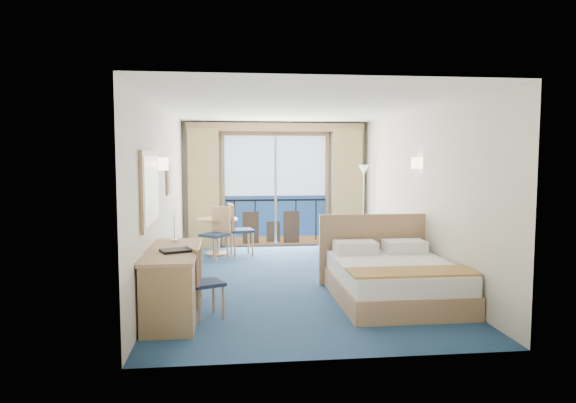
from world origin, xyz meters
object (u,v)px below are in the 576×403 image
object	(u,v)px
table_chair_a	(237,226)
desk	(169,289)
floor_lamp	(364,186)
armchair	(364,239)
desk_chair	(201,278)
round_table	(217,227)
nightstand	(400,259)
table_chair_b	(217,230)
bed	(393,278)

from	to	relation	value
table_chair_a	desk	bearing A→B (deg)	157.75
floor_lamp	desk	xyz separation A→B (m)	(-3.48, -4.64, -0.89)
armchair	desk_chair	distance (m)	4.33
desk_chair	round_table	distance (m)	4.07
floor_lamp	desk_chair	bearing A→B (deg)	-126.11
floor_lamp	table_chair_a	xyz separation A→B (m)	(-2.65, -0.37, -0.77)
nightstand	floor_lamp	xyz separation A→B (m)	(0.02, 2.44, 1.07)
round_table	table_chair_a	distance (m)	0.42
desk_chair	round_table	world-z (taller)	desk_chair
nightstand	table_chair_b	size ratio (longest dim) A/B	0.56
armchair	nightstand	bearing A→B (deg)	78.74
desk_chair	table_chair_b	world-z (taller)	table_chair_b
table_chair_a	table_chair_b	size ratio (longest dim) A/B	1.03
bed	armchair	distance (m)	2.75
round_table	armchair	bearing A→B (deg)	-16.76
armchair	round_table	bearing A→B (deg)	-38.21
table_chair_b	desk_chair	bearing A→B (deg)	-53.46
nightstand	desk_chair	size ratio (longest dim) A/B	0.64
bed	table_chair_b	distance (m)	3.94
desk_chair	table_chair_a	xyz separation A→B (m)	(0.50, 3.94, 0.09)
nightstand	floor_lamp	bearing A→B (deg)	89.50
armchair	round_table	world-z (taller)	armchair
desk_chair	armchair	bearing A→B (deg)	-66.25
armchair	desk_chair	size ratio (longest dim) A/B	0.98
bed	table_chair_b	world-z (taller)	bed
armchair	round_table	xyz separation A→B (m)	(-2.78, 0.84, 0.17)
nightstand	table_chair_a	size ratio (longest dim) A/B	0.54
desk	desk_chair	distance (m)	0.47
floor_lamp	round_table	bearing A→B (deg)	-175.34
armchair	table_chair_b	world-z (taller)	table_chair_b
floor_lamp	desk_chair	xyz separation A→B (m)	(-3.15, -4.31, -0.86)
armchair	desk	world-z (taller)	desk
bed	armchair	size ratio (longest dim) A/B	2.39
bed	desk_chair	distance (m)	2.61
bed	round_table	bearing A→B (deg)	124.57
table_chair_a	round_table	bearing A→B (deg)	61.03
desk	round_table	world-z (taller)	desk
floor_lamp	table_chair_a	bearing A→B (deg)	-171.96
nightstand	table_chair_a	xyz separation A→B (m)	(-2.63, 2.07, 0.30)
table_chair_a	nightstand	bearing A→B (deg)	-139.50
armchair	table_chair_b	xyz separation A→B (m)	(-2.77, 0.36, 0.18)
floor_lamp	desk_chair	size ratio (longest dim) A/B	2.05
nightstand	table_chair_b	world-z (taller)	table_chair_b
desk_chair	table_chair_b	size ratio (longest dim) A/B	0.87
armchair	desk_chair	xyz separation A→B (m)	(-2.88, -3.23, 0.10)
round_table	table_chair_b	world-z (taller)	table_chair_b
round_table	table_chair_b	xyz separation A→B (m)	(0.01, -0.48, 0.01)
floor_lamp	bed	bearing A→B (deg)	-98.79
bed	desk	bearing A→B (deg)	-163.94
armchair	table_chair_a	size ratio (longest dim) A/B	0.83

